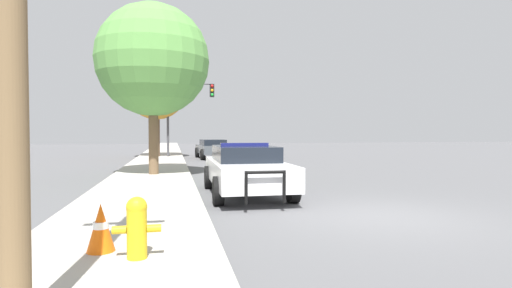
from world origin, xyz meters
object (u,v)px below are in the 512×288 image
tree_sidewalk_near (153,60)px  traffic_cone (101,227)px  fire_hydrant (137,226)px  tree_sidewalk_mid (156,90)px  police_car (246,168)px  traffic_light (187,104)px  car_background_midblock (212,148)px

tree_sidewalk_near → traffic_cone: (-0.24, -10.30, -4.09)m
fire_hydrant → tree_sidewalk_mid: 22.96m
fire_hydrant → tree_sidewalk_mid: (-0.59, 22.58, 4.08)m
fire_hydrant → tree_sidewalk_mid: tree_sidewalk_mid is taller
police_car → tree_sidewalk_mid: bearing=-79.0°
police_car → traffic_light: (-1.07, 16.60, 2.96)m
police_car → tree_sidewalk_near: size_ratio=0.75×
police_car → traffic_cone: police_car is taller
fire_hydrant → car_background_midblock: car_background_midblock is taller
traffic_light → tree_sidewalk_near: 11.75m
tree_sidewalk_near → tree_sidewalk_mid: 11.88m
fire_hydrant → police_car: bearing=66.6°
police_car → car_background_midblock: 15.70m
police_car → tree_sidewalk_mid: 17.58m
traffic_light → traffic_cone: bearing=-95.0°
police_car → tree_sidewalk_near: tree_sidewalk_near is taller
tree_sidewalk_near → police_car: bearing=-61.3°
traffic_light → car_background_midblock: 3.56m
fire_hydrant → car_background_midblock: size_ratio=0.18×
traffic_light → tree_sidewalk_near: bearing=-98.2°
traffic_light → traffic_cone: traffic_light is taller
tree_sidewalk_near → tree_sidewalk_mid: size_ratio=1.01×
traffic_light → traffic_cone: size_ratio=7.74×
traffic_cone → tree_sidewalk_near: bearing=88.6°
car_background_midblock → fire_hydrant: bearing=-101.9°
tree_sidewalk_near → tree_sidewalk_mid: (-0.33, 11.87, 0.09)m
car_background_midblock → traffic_cone: car_background_midblock is taller
police_car → traffic_cone: (-2.99, -5.30, -0.29)m
tree_sidewalk_mid → traffic_cone: (0.08, -22.17, -4.17)m
fire_hydrant → tree_sidewalk_near: (-0.27, 10.71, 3.99)m
police_car → fire_hydrant: bearing=67.2°
tree_sidewalk_near → traffic_cone: size_ratio=10.01×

